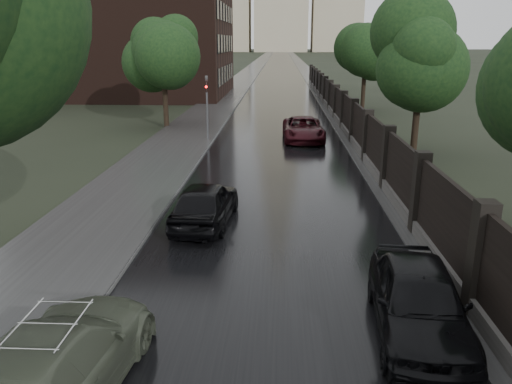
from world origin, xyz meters
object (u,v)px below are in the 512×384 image
Objects in this scene: tree_right_b at (421,62)px; volga_sedan at (54,366)px; car_right_far at (303,129)px; tree_left_far at (163,52)px; hatchback_left at (205,203)px; traffic_light at (207,103)px; tree_right_c at (366,53)px; car_right_near at (419,300)px.

volga_sedan is at bearing -118.61° from tree_right_b.
tree_right_b reaches higher than car_right_far.
tree_left_far is 1.68× the size of hatchback_left.
tree_left_far is 1.42× the size of volga_sedan.
tree_right_b is at bearing -113.29° from volga_sedan.
car_right_far is at bearing -100.55° from hatchback_left.
tree_left_far is 6.84m from traffic_light.
car_right_far is (-5.90, -14.43, -4.22)m from tree_right_c.
tree_right_c is 1.54× the size of car_right_near.
traffic_light is 0.88× the size of car_right_near.
hatchback_left is (-9.85, -11.47, -4.20)m from tree_right_b.
traffic_light is at bearing 165.76° from tree_right_b.
tree_right_b is 1.00× the size of tree_right_c.
tree_right_c is 1.33× the size of car_right_far.
car_right_far is (-1.49, 21.42, -0.04)m from car_right_near.
tree_right_c reaches higher than car_right_near.
car_right_far is (-5.90, 3.57, -4.22)m from tree_right_b.
car_right_near is (6.69, 2.51, 0.02)m from volga_sedan.
car_right_near reaches higher than volga_sedan.
tree_right_b is 1.34× the size of volga_sedan.
tree_right_b and tree_right_c have the same top height.
tree_right_b is 1.33× the size of car_right_far.
tree_right_b reaches higher than car_right_near.
car_right_far is at bearing 98.54° from car_right_near.
tree_left_far reaches higher than tree_right_b.
tree_left_far reaches higher than car_right_far.
hatchback_left is 8.38m from car_right_near.
car_right_near is at bearing -103.87° from tree_right_b.
tree_right_b is at bearing -126.49° from hatchback_left.
tree_left_far is 11.49m from car_right_far.
tree_right_c is 1.59× the size of hatchback_left.
tree_left_far is 1.85× the size of traffic_light.
traffic_light is (-11.80, -15.01, -2.55)m from tree_right_c.
traffic_light is 0.91× the size of hatchback_left.
tree_right_b is 18.85m from car_right_near.
tree_left_far is at bearing -69.65° from hatchback_left.
volga_sedan is at bearing -103.94° from car_right_far.
tree_left_far reaches higher than tree_right_c.
tree_left_far is at bearing -75.87° from volga_sedan.
hatchback_left is at bearing 135.00° from car_right_near.
tree_right_c is at bearing 51.82° from traffic_light.
hatchback_left is at bearing -73.80° from tree_left_far.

